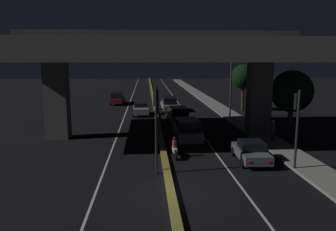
{
  "coord_description": "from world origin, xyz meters",
  "views": [
    {
      "loc": [
        -1.15,
        -15.49,
        6.56
      ],
      "look_at": [
        1.01,
        16.91,
        0.99
      ],
      "focal_mm": 35.0,
      "sensor_mm": 36.0,
      "label": 1
    }
  ],
  "objects_px": {
    "traffic_light_right_of_median": "(297,116)",
    "car_silver_fourth": "(169,104)",
    "traffic_light_left_of_median": "(156,115)",
    "car_grey_second": "(188,130)",
    "car_dark_red_second_oncoming": "(118,98)",
    "car_grey_lead": "(251,151)",
    "car_grey_third": "(179,116)",
    "motorcycle_white_filtering_near": "(175,149)",
    "car_silver_lead_oncoming": "(141,109)",
    "street_lamp": "(229,81)",
    "pedestrian_on_sidewalk": "(273,130)"
  },
  "relations": [
    {
      "from": "car_silver_lead_oncoming",
      "to": "motorcycle_white_filtering_near",
      "type": "height_order",
      "value": "car_silver_lead_oncoming"
    },
    {
      "from": "car_silver_lead_oncoming",
      "to": "street_lamp",
      "type": "bearing_deg",
      "value": 73.54
    },
    {
      "from": "car_grey_third",
      "to": "car_silver_fourth",
      "type": "height_order",
      "value": "car_silver_fourth"
    },
    {
      "from": "traffic_light_right_of_median",
      "to": "street_lamp",
      "type": "distance_m",
      "value": 17.86
    },
    {
      "from": "traffic_light_left_of_median",
      "to": "traffic_light_right_of_median",
      "type": "bearing_deg",
      "value": 0.02
    },
    {
      "from": "car_grey_second",
      "to": "car_dark_red_second_oncoming",
      "type": "height_order",
      "value": "car_grey_second"
    },
    {
      "from": "car_grey_lead",
      "to": "car_silver_fourth",
      "type": "distance_m",
      "value": 21.75
    },
    {
      "from": "pedestrian_on_sidewalk",
      "to": "car_grey_second",
      "type": "bearing_deg",
      "value": 170.4
    },
    {
      "from": "street_lamp",
      "to": "car_dark_red_second_oncoming",
      "type": "bearing_deg",
      "value": 136.65
    },
    {
      "from": "car_grey_second",
      "to": "car_grey_third",
      "type": "distance_m",
      "value": 6.78
    },
    {
      "from": "street_lamp",
      "to": "traffic_light_right_of_median",
      "type": "bearing_deg",
      "value": -91.28
    },
    {
      "from": "car_silver_fourth",
      "to": "motorcycle_white_filtering_near",
      "type": "xyz_separation_m",
      "value": [
        -1.01,
        -20.14,
        -0.36
      ]
    },
    {
      "from": "car_grey_lead",
      "to": "car_grey_second",
      "type": "bearing_deg",
      "value": 33.36
    },
    {
      "from": "traffic_light_right_of_median",
      "to": "car_silver_lead_oncoming",
      "type": "bearing_deg",
      "value": 114.86
    },
    {
      "from": "car_grey_lead",
      "to": "car_silver_lead_oncoming",
      "type": "bearing_deg",
      "value": 24.03
    },
    {
      "from": "car_dark_red_second_oncoming",
      "to": "traffic_light_left_of_median",
      "type": "bearing_deg",
      "value": 11.63
    },
    {
      "from": "street_lamp",
      "to": "car_grey_third",
      "type": "xyz_separation_m",
      "value": [
        -5.94,
        -3.54,
        -3.31
      ]
    },
    {
      "from": "car_dark_red_second_oncoming",
      "to": "pedestrian_on_sidewalk",
      "type": "bearing_deg",
      "value": 33.16
    },
    {
      "from": "motorcycle_white_filtering_near",
      "to": "car_grey_second",
      "type": "bearing_deg",
      "value": -19.98
    },
    {
      "from": "car_grey_third",
      "to": "car_silver_lead_oncoming",
      "type": "height_order",
      "value": "car_grey_third"
    },
    {
      "from": "car_grey_lead",
      "to": "traffic_light_right_of_median",
      "type": "bearing_deg",
      "value": -128.92
    },
    {
      "from": "motorcycle_white_filtering_near",
      "to": "car_silver_fourth",
      "type": "bearing_deg",
      "value": -4.94
    },
    {
      "from": "traffic_light_right_of_median",
      "to": "car_silver_fourth",
      "type": "relative_size",
      "value": 1.03
    },
    {
      "from": "car_grey_third",
      "to": "car_dark_red_second_oncoming",
      "type": "bearing_deg",
      "value": 22.32
    },
    {
      "from": "traffic_light_right_of_median",
      "to": "car_grey_lead",
      "type": "height_order",
      "value": "traffic_light_right_of_median"
    },
    {
      "from": "traffic_light_right_of_median",
      "to": "traffic_light_left_of_median",
      "type": "bearing_deg",
      "value": -179.98
    },
    {
      "from": "motorcycle_white_filtering_near",
      "to": "car_grey_third",
      "type": "bearing_deg",
      "value": -9.04
    },
    {
      "from": "car_grey_second",
      "to": "pedestrian_on_sidewalk",
      "type": "height_order",
      "value": "pedestrian_on_sidewalk"
    },
    {
      "from": "car_grey_third",
      "to": "pedestrian_on_sidewalk",
      "type": "xyz_separation_m",
      "value": [
        6.71,
        -7.91,
        0.09
      ]
    },
    {
      "from": "car_silver_fourth",
      "to": "car_silver_lead_oncoming",
      "type": "distance_m",
      "value": 4.53
    },
    {
      "from": "car_grey_lead",
      "to": "pedestrian_on_sidewalk",
      "type": "relative_size",
      "value": 2.41
    },
    {
      "from": "car_grey_lead",
      "to": "traffic_light_left_of_median",
      "type": "bearing_deg",
      "value": 108.72
    },
    {
      "from": "traffic_light_left_of_median",
      "to": "car_grey_second",
      "type": "bearing_deg",
      "value": 69.76
    },
    {
      "from": "car_silver_lead_oncoming",
      "to": "car_silver_fourth",
      "type": "bearing_deg",
      "value": 126.34
    },
    {
      "from": "street_lamp",
      "to": "car_grey_third",
      "type": "height_order",
      "value": "street_lamp"
    },
    {
      "from": "car_grey_third",
      "to": "traffic_light_left_of_median",
      "type": "bearing_deg",
      "value": 166.73
    },
    {
      "from": "car_grey_second",
      "to": "car_silver_lead_oncoming",
      "type": "xyz_separation_m",
      "value": [
        -3.98,
        12.93,
        -0.15
      ]
    },
    {
      "from": "traffic_light_right_of_median",
      "to": "car_silver_fourth",
      "type": "distance_m",
      "value": 24.07
    },
    {
      "from": "car_grey_second",
      "to": "car_silver_lead_oncoming",
      "type": "bearing_deg",
      "value": 16.13
    },
    {
      "from": "car_grey_third",
      "to": "motorcycle_white_filtering_near",
      "type": "bearing_deg",
      "value": 170.49
    },
    {
      "from": "car_silver_fourth",
      "to": "car_silver_lead_oncoming",
      "type": "xyz_separation_m",
      "value": [
        -3.56,
        -2.79,
        -0.21
      ]
    },
    {
      "from": "traffic_light_left_of_median",
      "to": "motorcycle_white_filtering_near",
      "type": "distance_m",
      "value": 4.42
    },
    {
      "from": "street_lamp",
      "to": "pedestrian_on_sidewalk",
      "type": "relative_size",
      "value": 4.19
    },
    {
      "from": "traffic_light_right_of_median",
      "to": "car_dark_red_second_oncoming",
      "type": "relative_size",
      "value": 1.01
    },
    {
      "from": "traffic_light_right_of_median",
      "to": "car_grey_second",
      "type": "distance_m",
      "value": 9.6
    },
    {
      "from": "car_grey_lead",
      "to": "car_silver_lead_oncoming",
      "type": "distance_m",
      "value": 20.03
    },
    {
      "from": "car_grey_lead",
      "to": "car_grey_third",
      "type": "bearing_deg",
      "value": 17.93
    },
    {
      "from": "car_dark_red_second_oncoming",
      "to": "pedestrian_on_sidewalk",
      "type": "height_order",
      "value": "pedestrian_on_sidewalk"
    },
    {
      "from": "traffic_light_left_of_median",
      "to": "motorcycle_white_filtering_near",
      "type": "bearing_deg",
      "value": 66.55
    },
    {
      "from": "car_grey_third",
      "to": "motorcycle_white_filtering_near",
      "type": "relative_size",
      "value": 2.23
    }
  ]
}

